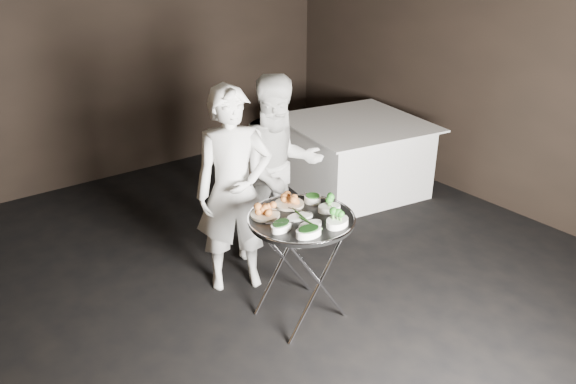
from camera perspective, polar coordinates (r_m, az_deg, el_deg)
floor at (r=4.12m, az=-0.22°, el=-14.34°), size 6.00×7.00×0.05m
wall_back at (r=6.47m, az=-19.98°, el=13.74°), size 6.00×0.05×3.00m
wall_right at (r=5.67m, az=25.49°, el=11.48°), size 0.05×7.00×3.00m
tray_stand at (r=4.02m, az=1.31°, el=-7.25°), size 0.54×0.46×0.80m
serving_tray at (r=3.84m, az=1.36°, el=-2.73°), size 0.75×0.75×0.04m
potato_plate_a at (r=3.84m, az=-2.35°, el=-2.01°), size 0.20×0.20×0.07m
potato_plate_b at (r=3.99m, az=0.13°, el=-0.91°), size 0.21×0.21×0.08m
greens_bowl at (r=4.04m, az=2.52°, el=-0.58°), size 0.12×0.12×0.07m
asparagus_plate_a at (r=3.82m, az=1.24°, el=-2.44°), size 0.20×0.14×0.04m
asparagus_plate_b at (r=3.71m, az=2.28°, el=-3.29°), size 0.19×0.11×0.04m
spinach_bowl_a at (r=3.67m, az=-0.70°, el=-3.37°), size 0.19×0.15×0.07m
spinach_bowl_b at (r=3.60m, az=2.11°, el=-3.97°), size 0.19×0.13×0.07m
broccoli_bowl_a at (r=3.92m, az=4.23°, el=-1.53°), size 0.19×0.15×0.07m
broccoli_bowl_b at (r=3.73m, az=5.03°, el=-2.95°), size 0.21×0.17×0.07m
serving_utensils at (r=3.87m, az=0.93°, el=-1.52°), size 0.58×0.43×0.01m
waiter_left at (r=4.25m, az=-5.52°, el=0.09°), size 0.70×0.59×1.62m
waiter_right at (r=4.68m, az=-0.86°, el=2.35°), size 0.90×0.78×1.59m
dining_table at (r=6.13m, az=6.78°, el=3.66°), size 1.36×1.36×0.77m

